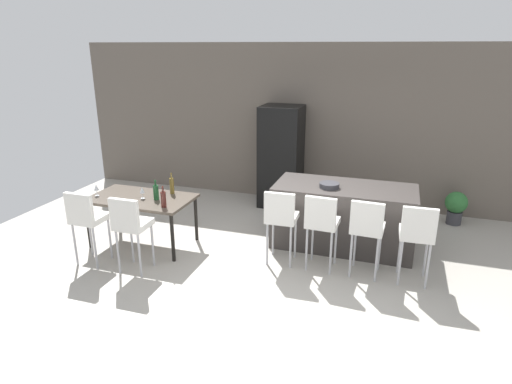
% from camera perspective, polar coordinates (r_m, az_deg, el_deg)
% --- Properties ---
extents(ground_plane, '(10.00, 10.00, 0.00)m').
position_cam_1_polar(ground_plane, '(5.88, 4.49, -10.23)').
color(ground_plane, '#ADA89E').
extents(back_wall, '(10.00, 0.12, 2.90)m').
position_cam_1_polar(back_wall, '(8.09, 9.72, 8.54)').
color(back_wall, '#665B51').
rests_on(back_wall, ground_plane).
extents(kitchen_island, '(2.01, 0.92, 0.92)m').
position_cam_1_polar(kitchen_island, '(6.51, 11.39, -3.13)').
color(kitchen_island, '#383330').
rests_on(kitchen_island, ground_plane).
extents(bar_chair_left, '(0.41, 0.41, 1.05)m').
position_cam_1_polar(bar_chair_left, '(5.77, 3.30, -3.12)').
color(bar_chair_left, white).
rests_on(bar_chair_left, ground_plane).
extents(bar_chair_middle, '(0.42, 0.42, 1.05)m').
position_cam_1_polar(bar_chair_middle, '(5.67, 8.63, -3.73)').
color(bar_chair_middle, white).
rests_on(bar_chair_middle, ground_plane).
extents(bar_chair_right, '(0.42, 0.42, 1.05)m').
position_cam_1_polar(bar_chair_right, '(5.61, 14.40, -4.35)').
color(bar_chair_right, white).
rests_on(bar_chair_right, ground_plane).
extents(bar_chair_far, '(0.42, 0.42, 1.05)m').
position_cam_1_polar(bar_chair_far, '(5.62, 20.41, -4.95)').
color(bar_chair_far, white).
rests_on(bar_chair_far, ground_plane).
extents(dining_table, '(1.50, 0.85, 0.74)m').
position_cam_1_polar(dining_table, '(6.56, -14.83, -1.20)').
color(dining_table, '#4C4238').
rests_on(dining_table, ground_plane).
extents(dining_chair_near, '(0.40, 0.40, 1.05)m').
position_cam_1_polar(dining_chair_near, '(6.16, -21.42, -2.99)').
color(dining_chair_near, white).
rests_on(dining_chair_near, ground_plane).
extents(dining_chair_far, '(0.40, 0.40, 1.05)m').
position_cam_1_polar(dining_chair_far, '(5.77, -16.20, -3.87)').
color(dining_chair_far, white).
rests_on(dining_chair_far, ground_plane).
extents(wine_bottle_middle, '(0.08, 0.08, 0.29)m').
position_cam_1_polar(wine_bottle_middle, '(6.36, -13.01, -0.02)').
color(wine_bottle_middle, '#194723').
rests_on(wine_bottle_middle, dining_table).
extents(wine_bottle_right, '(0.07, 0.07, 0.32)m').
position_cam_1_polar(wine_bottle_right, '(6.56, -11.00, 0.85)').
color(wine_bottle_right, brown).
rests_on(wine_bottle_right, dining_table).
extents(wine_bottle_far, '(0.07, 0.07, 0.30)m').
position_cam_1_polar(wine_bottle_far, '(6.04, -12.07, -0.91)').
color(wine_bottle_far, '#471E19').
rests_on(wine_bottle_far, dining_table).
extents(wine_glass_left, '(0.07, 0.07, 0.17)m').
position_cam_1_polar(wine_glass_left, '(6.45, -14.74, 0.22)').
color(wine_glass_left, silver).
rests_on(wine_glass_left, dining_table).
extents(wine_glass_near, '(0.07, 0.07, 0.17)m').
position_cam_1_polar(wine_glass_near, '(6.48, -12.99, 0.46)').
color(wine_glass_near, silver).
rests_on(wine_glass_near, dining_table).
extents(wine_glass_end, '(0.07, 0.07, 0.17)m').
position_cam_1_polar(wine_glass_end, '(6.77, -20.25, 0.55)').
color(wine_glass_end, silver).
rests_on(wine_glass_end, dining_table).
extents(refrigerator, '(0.72, 0.68, 1.84)m').
position_cam_1_polar(refrigerator, '(7.94, 3.32, 4.67)').
color(refrigerator, black).
rests_on(refrigerator, ground_plane).
extents(fruit_bowl, '(0.28, 0.28, 0.07)m').
position_cam_1_polar(fruit_bowl, '(6.25, 9.61, 0.87)').
color(fruit_bowl, '#333338').
rests_on(fruit_bowl, kitchen_island).
extents(potted_plant, '(0.36, 0.36, 0.56)m').
position_cam_1_polar(potted_plant, '(7.92, 24.78, -1.64)').
color(potted_plant, '#38383D').
rests_on(potted_plant, ground_plane).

